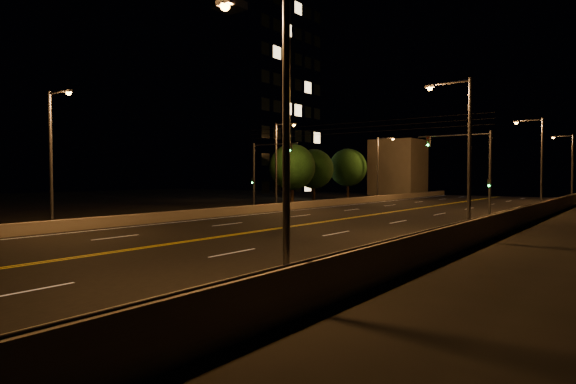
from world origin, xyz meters
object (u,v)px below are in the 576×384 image
Objects in this scene: streetlight_3 at (570,163)px; streetlight_5 at (278,160)px; traffic_signal_right at (475,167)px; traffic_signal_left at (262,169)px; tree_1 at (314,169)px; streetlight_0 at (278,118)px; streetlight_1 at (464,147)px; tree_0 at (292,167)px; building_tower at (230,104)px; tree_2 at (348,168)px; streetlight_4 at (53,150)px; streetlight_2 at (539,158)px; streetlight_6 at (380,164)px.

streetlight_3 is 39.07m from streetlight_5.
traffic_signal_right is 18.88m from traffic_signal_left.
streetlight_3 reaches higher than tree_1.
streetlight_1 is at bearing 90.00° from streetlight_0.
traffic_signal_left is 0.92× the size of tree_0.
streetlight_1 reaches higher than traffic_signal_left.
streetlight_5 reaches higher than tree_0.
streetlight_5 is at bearing -36.27° from building_tower.
streetlight_5 is 23.37m from tree_2.
tree_0 is 1.03× the size of tree_1.
streetlight_4 is at bearing -60.38° from building_tower.
streetlight_2 is 25.07m from traffic_signal_left.
traffic_signal_right is (-1.47, -14.61, -0.97)m from streetlight_2.
tree_2 is at bearing 117.78° from streetlight_0.
traffic_signal_right is at bearing -10.91° from streetlight_5.
traffic_signal_left is at bearing 180.00° from traffic_signal_right.
streetlight_0 is 56.89m from tree_2.
streetlight_4 is 27.36m from traffic_signal_right.
tree_2 is at bearing 127.88° from streetlight_1.
streetlight_3 is at bearing 20.42° from tree_2.
streetlight_0 reaches higher than tree_0.
streetlight_6 is 10.16m from tree_1.
tree_2 is at bearing -159.58° from streetlight_3.
streetlight_4 is at bearing -90.00° from streetlight_6.
streetlight_0 and streetlight_2 have the same top height.
streetlight_4 is 45.06m from streetlight_6.
tree_2 is at bearing 96.42° from streetlight_4.
streetlight_3 is (0.00, 21.91, 0.00)m from streetlight_2.
streetlight_1 is 1.34× the size of traffic_signal_left.
streetlight_1 is at bearing -52.12° from tree_2.
traffic_signal_right is at bearing -25.48° from building_tower.
streetlight_6 is at bearing -154.62° from streetlight_3.
streetlight_3 and streetlight_6 have the same top height.
streetlight_2 is 1.34× the size of traffic_signal_right.
streetlight_5 is at bearing 90.00° from streetlight_4.
streetlight_2 is 1.00× the size of streetlight_5.
streetlight_0 is 60.20m from streetlight_3.
traffic_signal_right is (-1.47, 23.68, -0.97)m from streetlight_0.
streetlight_5 is 28.84m from building_tower.
tree_0 is at bearing 114.31° from streetlight_5.
streetlight_5 is (-21.42, 27.53, 0.00)m from streetlight_0.
traffic_signal_left is 0.89× the size of tree_2.
streetlight_5 is 0.29× the size of building_tower.
streetlight_6 is at bearing 90.00° from streetlight_5.
streetlight_2 is at bearing 84.25° from traffic_signal_right.
streetlight_2 is 29.13m from tree_2.
streetlight_4 is at bearing -111.20° from streetlight_3.
tree_2 reaches higher than tree_0.
tree_2 is (-26.52, 12.04, -0.42)m from streetlight_2.
streetlight_4 is 36.52m from tree_1.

